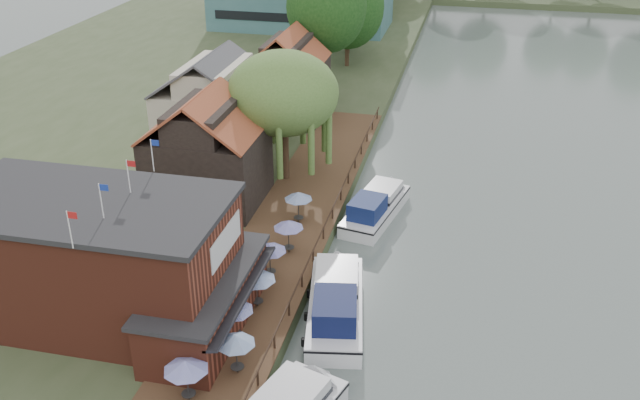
# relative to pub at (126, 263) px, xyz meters

# --- Properties ---
(ground) EXTENTS (260.00, 260.00, 0.00)m
(ground) POSITION_rel_pub_xyz_m (14.00, 1.00, -4.65)
(ground) COLOR #576561
(ground) RESTS_ON ground
(land_bank) EXTENTS (50.00, 140.00, 1.00)m
(land_bank) POSITION_rel_pub_xyz_m (-16.00, 36.00, -4.15)
(land_bank) COLOR #384728
(land_bank) RESTS_ON ground
(quay_deck) EXTENTS (6.00, 50.00, 0.10)m
(quay_deck) POSITION_rel_pub_xyz_m (6.00, 11.00, -3.60)
(quay_deck) COLOR #47301E
(quay_deck) RESTS_ON land_bank
(quay_rail) EXTENTS (0.20, 49.00, 1.00)m
(quay_rail) POSITION_rel_pub_xyz_m (8.70, 11.50, -3.15)
(quay_rail) COLOR black
(quay_rail) RESTS_ON land_bank
(pub) EXTENTS (20.00, 11.00, 7.30)m
(pub) POSITION_rel_pub_xyz_m (0.00, 0.00, 0.00)
(pub) COLOR maroon
(pub) RESTS_ON land_bank
(cottage_a) EXTENTS (8.60, 7.60, 8.50)m
(cottage_a) POSITION_rel_pub_xyz_m (-1.00, 15.00, 0.60)
(cottage_a) COLOR black
(cottage_a) RESTS_ON land_bank
(cottage_b) EXTENTS (9.60, 8.60, 8.50)m
(cottage_b) POSITION_rel_pub_xyz_m (-4.00, 25.00, 0.60)
(cottage_b) COLOR beige
(cottage_b) RESTS_ON land_bank
(cottage_c) EXTENTS (7.60, 7.60, 8.50)m
(cottage_c) POSITION_rel_pub_xyz_m (0.00, 34.00, 0.60)
(cottage_c) COLOR black
(cottage_c) RESTS_ON land_bank
(willow) EXTENTS (8.60, 8.60, 10.43)m
(willow) POSITION_rel_pub_xyz_m (3.50, 20.00, 1.56)
(willow) COLOR #476B2D
(willow) RESTS_ON land_bank
(umbrella_0) EXTENTS (2.22, 2.22, 2.38)m
(umbrella_0) POSITION_rel_pub_xyz_m (5.73, -5.71, -2.36)
(umbrella_0) COLOR #1C209B
(umbrella_0) RESTS_ON quay_deck
(umbrella_1) EXTENTS (2.03, 2.03, 2.38)m
(umbrella_1) POSITION_rel_pub_xyz_m (7.40, -3.31, -2.36)
(umbrella_1) COLOR navy
(umbrella_1) RESTS_ON quay_deck
(umbrella_2) EXTENTS (2.20, 2.20, 2.38)m
(umbrella_2) POSITION_rel_pub_xyz_m (6.36, -0.66, -2.36)
(umbrella_2) COLOR navy
(umbrella_2) RESTS_ON quay_deck
(umbrella_3) EXTENTS (2.29, 2.29, 2.38)m
(umbrella_3) POSITION_rel_pub_xyz_m (6.66, 2.47, -2.36)
(umbrella_3) COLOR navy
(umbrella_3) RESTS_ON quay_deck
(umbrella_4) EXTENTS (2.12, 2.12, 2.38)m
(umbrella_4) POSITION_rel_pub_xyz_m (6.48, 5.73, -2.36)
(umbrella_4) COLOR #1F1C9C
(umbrella_4) RESTS_ON quay_deck
(umbrella_5) EXTENTS (2.00, 2.00, 2.38)m
(umbrella_5) POSITION_rel_pub_xyz_m (6.86, 8.79, -2.36)
(umbrella_5) COLOR #1E1C9A
(umbrella_5) RESTS_ON quay_deck
(umbrella_6) EXTENTS (2.01, 2.01, 2.38)m
(umbrella_6) POSITION_rel_pub_xyz_m (6.45, 12.94, -2.36)
(umbrella_6) COLOR #1A438F
(umbrella_6) RESTS_ON quay_deck
(cruiser_1) EXTENTS (5.35, 11.31, 2.67)m
(cruiser_1) POSITION_rel_pub_xyz_m (11.02, 3.97, -3.31)
(cruiser_1) COLOR silver
(cruiser_1) RESTS_ON ground
(cruiser_2) EXTENTS (4.97, 10.15, 2.35)m
(cruiser_2) POSITION_rel_pub_xyz_m (11.39, 16.88, -3.48)
(cruiser_2) COLOR silver
(cruiser_2) RESTS_ON ground
(bank_tree_0) EXTENTS (8.24, 8.24, 13.99)m
(bank_tree_0) POSITION_rel_pub_xyz_m (2.13, 41.65, 3.35)
(bank_tree_0) COLOR #143811
(bank_tree_0) RESTS_ON land_bank
(bank_tree_1) EXTENTS (8.54, 8.54, 11.95)m
(bank_tree_1) POSITION_rel_pub_xyz_m (2.29, 52.55, 2.32)
(bank_tree_1) COLOR #143811
(bank_tree_1) RESTS_ON land_bank
(bank_tree_2) EXTENTS (7.17, 7.17, 10.90)m
(bank_tree_2) POSITION_rel_pub_xyz_m (1.29, 58.28, 1.80)
(bank_tree_2) COLOR #143811
(bank_tree_2) RESTS_ON land_bank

